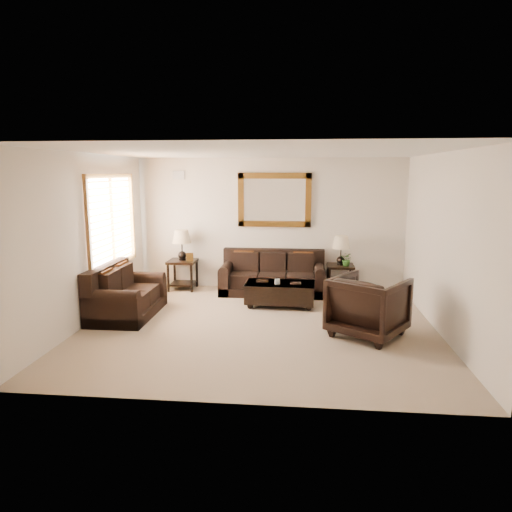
# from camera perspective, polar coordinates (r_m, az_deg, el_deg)

# --- Properties ---
(room) EXTENTS (5.51, 5.01, 2.71)m
(room) POSITION_cam_1_polar(r_m,az_deg,el_deg) (7.00, 0.36, 1.77)
(room) COLOR #87745D
(room) RESTS_ON ground
(window) EXTENTS (0.07, 1.96, 1.66)m
(window) POSITION_cam_1_polar(r_m,az_deg,el_deg) (8.52, -17.49, 4.18)
(window) COLOR white
(window) RESTS_ON room
(mirror) EXTENTS (1.50, 0.06, 1.10)m
(mirror) POSITION_cam_1_polar(r_m,az_deg,el_deg) (9.39, 2.32, 7.01)
(mirror) COLOR #4F2A0F
(mirror) RESTS_ON room
(air_vent) EXTENTS (0.25, 0.02, 0.18)m
(air_vent) POSITION_cam_1_polar(r_m,az_deg,el_deg) (9.71, -9.64, 9.93)
(air_vent) COLOR #999999
(air_vent) RESTS_ON room
(sofa) EXTENTS (2.08, 0.90, 0.85)m
(sofa) POSITION_cam_1_polar(r_m,az_deg,el_deg) (9.24, 2.11, -2.72)
(sofa) COLOR black
(sofa) RESTS_ON room
(loveseat) EXTENTS (0.92, 1.54, 0.87)m
(loveseat) POSITION_cam_1_polar(r_m,az_deg,el_deg) (8.08, -16.16, -4.95)
(loveseat) COLOR black
(loveseat) RESTS_ON room
(end_table_left) EXTENTS (0.57, 0.57, 1.24)m
(end_table_left) POSITION_cam_1_polar(r_m,az_deg,el_deg) (9.52, -9.22, 0.64)
(end_table_left) COLOR black
(end_table_left) RESTS_ON room
(end_table_right) EXTENTS (0.53, 0.53, 1.16)m
(end_table_right) POSITION_cam_1_polar(r_m,az_deg,el_deg) (9.27, 10.55, 0.00)
(end_table_right) COLOR black
(end_table_right) RESTS_ON room
(coffee_table) EXTENTS (1.28, 0.73, 0.53)m
(coffee_table) POSITION_cam_1_polar(r_m,az_deg,el_deg) (8.34, 3.02, -4.46)
(coffee_table) COLOR black
(coffee_table) RESTS_ON room
(armchair) EXTENTS (1.30, 1.29, 0.99)m
(armchair) POSITION_cam_1_polar(r_m,az_deg,el_deg) (6.97, 13.88, -5.77)
(armchair) COLOR black
(armchair) RESTS_ON floor
(potted_plant) EXTENTS (0.34, 0.35, 0.21)m
(potted_plant) POSITION_cam_1_polar(r_m,az_deg,el_deg) (9.20, 11.30, -0.58)
(potted_plant) COLOR #2B561D
(potted_plant) RESTS_ON end_table_right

